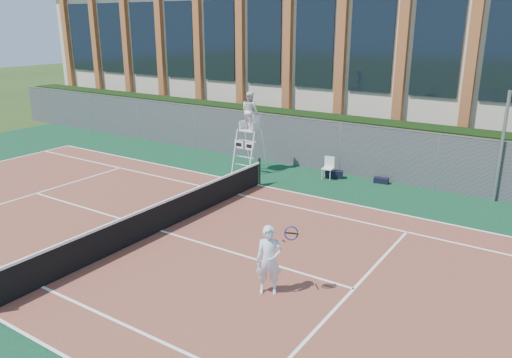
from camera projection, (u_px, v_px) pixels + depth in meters
The scene contains 13 objects.
ground at pixel (161, 232), 15.45m from camera, with size 120.00×120.00×0.00m, color #233814.
apron at pixel (182, 221), 16.25m from camera, with size 36.00×20.00×0.01m, color #0B311F.
tennis_court at pixel (161, 231), 15.45m from camera, with size 23.77×10.97×0.02m, color brown.
tennis_net at pixel (160, 216), 15.29m from camera, with size 0.10×11.30×1.10m.
fence at pixel (299, 143), 22.12m from camera, with size 40.00×0.06×2.20m, color #595E60, non-canonical shape.
hedge at pixel (311, 138), 23.08m from camera, with size 40.00×1.40×2.20m, color black.
building at pixel (377, 60), 28.48m from camera, with size 45.00×10.60×8.22m.
steel_pole at pixel (501, 148), 17.49m from camera, with size 0.12×0.12×4.00m, color #9EA0A5.
umpire_chair at pixel (250, 113), 21.04m from camera, with size 0.97×1.50×3.49m.
plastic_chair at pixel (329, 166), 20.55m from camera, with size 0.47×0.47×0.91m.
sports_bag_near at pixel (334, 174), 20.71m from camera, with size 0.74×0.30×0.32m, color black.
sports_bag_far at pixel (381, 180), 20.05m from camera, with size 0.58×0.25×0.23m, color black.
tennis_player at pixel (269, 260), 11.67m from camera, with size 1.01×0.77×1.71m.
Camera 1 is at (10.34, -10.24, 6.20)m, focal length 35.00 mm.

